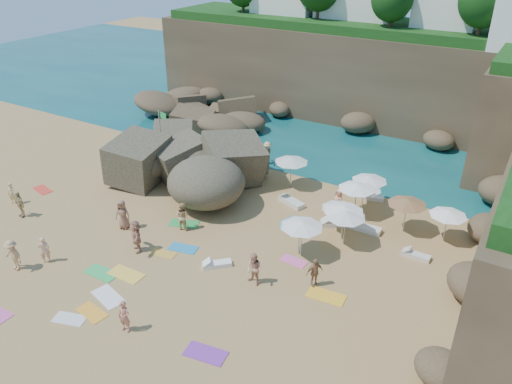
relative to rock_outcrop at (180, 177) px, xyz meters
The scene contains 50 objects.
ground 8.03m from the rock_outcrop, 42.54° to the right, with size 120.00×120.00×0.00m, color tan.
seawater 25.27m from the rock_outcrop, 76.46° to the left, with size 120.00×120.00×0.00m, color #0C4751.
cliff_back 21.49m from the rock_outcrop, 67.97° to the left, with size 44.00×8.00×8.00m, color brown.
rock_promontory 11.73m from the rock_outcrop, 115.68° to the left, with size 12.00×7.00×2.00m, color brown, non-canonical shape.
clifftop_trees 20.97m from the rock_outcrop, 52.80° to the left, with size 35.60×23.82×4.40m.
marina_masts 26.92m from the rock_outcrop, 113.30° to the left, with size 3.10×0.10×6.00m.
rock_outcrop is the anchor object (origin of this frame).
flag_pole 3.99m from the rock_outcrop, 152.49° to the left, with size 0.81×0.21×4.19m.
parasol_0 13.64m from the rock_outcrop, 12.49° to the left, with size 2.28×2.28×2.16m.
parasol_1 8.37m from the rock_outcrop, 19.99° to the left, with size 2.37×2.37×2.24m.
parasol_2 12.87m from the rock_outcrop, ahead, with size 2.00×2.00×1.89m.
parasol_3 13.88m from the rock_outcrop, ahead, with size 2.27×2.27×2.15m.
parasol_4 18.57m from the rock_outcrop, ahead, with size 2.15×2.15×2.03m.
parasol_5 13.48m from the rock_outcrop, ahead, with size 2.20×2.20×2.08m.
parasol_6 16.29m from the rock_outcrop, ahead, with size 2.32×2.32×2.19m.
parasol_7 13.14m from the rock_outcrop, ahead, with size 2.34×2.34×2.22m.
parasol_8 13.52m from the rock_outcrop, ahead, with size 2.33×2.33×2.21m.
parasol_9 12.90m from the rock_outcrop, 20.10° to the right, with size 2.35×2.35×2.22m.
parasol_10 12.68m from the rock_outcrop, 19.89° to the right, with size 2.26×2.26×2.14m.
lounger_0 12.45m from the rock_outcrop, ahead, with size 1.94×0.65×0.30m, color silver.
lounger_1 13.67m from the rock_outcrop, 16.50° to the left, with size 1.76×0.59×0.27m, color silver.
lounger_2 17.58m from the rock_outcrop, ahead, with size 1.54×0.51×0.24m, color silver.
lounger_3 8.85m from the rock_outcrop, ahead, with size 1.97×0.66×0.31m, color silver.
lounger_4 14.12m from the rock_outcrop, ahead, with size 1.98×0.66×0.31m, color silver.
lounger_5 11.43m from the rock_outcrop, 41.58° to the right, with size 1.56×0.52×0.24m, color white.
towel_2 14.74m from the rock_outcrop, 67.86° to the right, with size 1.60×0.80×0.03m, color #F8A127.
towel_3 11.82m from the rock_outcrop, 71.91° to the right, with size 1.86×0.93×0.03m, color green.
towel_4 11.71m from the rock_outcrop, 65.46° to the right, with size 1.92×0.96×0.03m, color yellow.
towel_5 13.56m from the rock_outcrop, 66.57° to the right, with size 1.88×0.94×0.03m, color white.
towel_6 17.48m from the rock_outcrop, 47.96° to the right, with size 1.83×0.91×0.03m, color purple.
towel_7 9.53m from the rock_outcrop, 136.65° to the right, with size 1.57×0.78×0.03m, color red.
towel_8 9.33m from the rock_outcrop, 50.46° to the right, with size 1.65×0.82×0.03m, color teal.
towel_9 12.93m from the rock_outcrop, 23.11° to the right, with size 1.48×0.74×0.03m, color pink.
towel_10 16.14m from the rock_outcrop, 25.18° to the right, with size 1.89×0.95×0.03m, color yellow.
towel_11 6.63m from the rock_outcrop, 49.45° to the right, with size 1.81×0.90×0.03m, color green.
towel_12 9.74m from the rock_outcrop, 57.07° to the right, with size 1.48×0.74×0.03m, color gold.
towel_13 15.34m from the rock_outcrop, 70.97° to the right, with size 1.53×0.77×0.03m, color silver.
person_stand_0 11.21m from the rock_outcrop, 128.26° to the right, with size 0.54×0.35×1.48m, color #E1BC76.
person_stand_1 7.26m from the rock_outcrop, 50.02° to the right, with size 0.86×0.67×1.78m, color tan.
person_stand_2 6.88m from the rock_outcrop, 50.54° to the left, with size 1.16×0.48×1.79m, color #DCB87D.
person_stand_3 15.15m from the rock_outcrop, 24.99° to the right, with size 0.95×0.40×1.63m, color #9B724D.
person_stand_4 11.97m from the rock_outcrop, ahead, with size 0.81×0.44×1.65m, color #E29977.
person_stand_5 5.74m from the rock_outcrop, 37.90° to the left, with size 1.73×0.50×1.86m, color tan.
person_stand_6 12.03m from the rock_outcrop, 88.50° to the right, with size 0.56×0.37×1.55m, color #F0B088.
person_lie_0 13.33m from the rock_outcrop, 91.99° to the right, with size 1.15×1.78×0.47m, color tan.
person_lie_1 10.80m from the rock_outcrop, 117.58° to the right, with size 1.00×1.71×0.42m, color tan.
person_lie_2 7.45m from the rock_outcrop, 78.24° to the right, with size 0.90×1.84×0.49m, color #895A44.
person_lie_3 9.50m from the rock_outcrop, 65.93° to the right, with size 1.74×1.88×0.50m, color tan.
person_lie_4 15.77m from the rock_outcrop, 60.29° to the right, with size 0.59×1.61×0.39m, color #BB745D.
person_lie_5 13.56m from the rock_outcrop, 35.41° to the right, with size 0.86×1.76×0.67m, color tan.
Camera 1 is at (15.63, -19.83, 16.12)m, focal length 35.00 mm.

